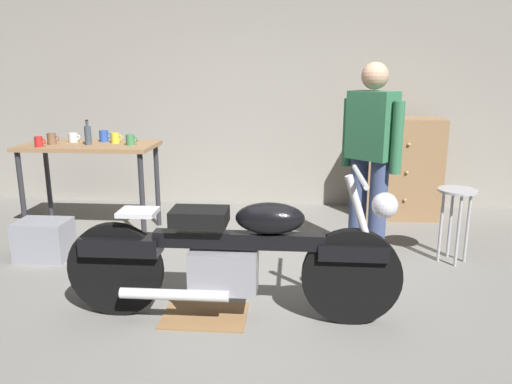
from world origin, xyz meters
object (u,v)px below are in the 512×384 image
person_standing (371,154)px  mug_yellow_tall (115,138)px  mug_red_diner (39,142)px  bottle (88,135)px  mug_green_speckled (130,140)px  motorcycle (234,255)px  mug_brown_stoneware (52,139)px  shop_stool (456,206)px  mug_blue_enamel (104,136)px  mug_white_ceramic (73,138)px  wooden_dresser (402,168)px  storage_bin (44,239)px

person_standing → mug_yellow_tall: bearing=28.4°
mug_red_diner → bottle: size_ratio=0.45×
mug_green_speckled → motorcycle: bearing=-54.0°
mug_brown_stoneware → mug_red_diner: size_ratio=1.11×
mug_green_speckled → mug_brown_stoneware: bearing=-178.0°
shop_stool → mug_green_speckled: 3.02m
mug_brown_stoneware → bottle: (0.36, 0.01, 0.04)m
mug_blue_enamel → mug_brown_stoneware: bearing=-151.5°
mug_white_ceramic → bottle: (0.23, -0.17, 0.05)m
mug_red_diner → mug_yellow_tall: size_ratio=0.92×
shop_stool → mug_white_ceramic: bearing=169.6°
mug_brown_stoneware → mug_blue_enamel: size_ratio=0.97×
person_standing → bottle: 2.67m
wooden_dresser → mug_white_ceramic: 3.49m
mug_green_speckled → mug_yellow_tall: bearing=148.1°
mug_blue_enamel → storage_bin: bearing=-105.0°
shop_stool → mug_brown_stoneware: bearing=172.7°
bottle → shop_stool: bearing=-8.3°
storage_bin → mug_brown_stoneware: bearing=105.1°
shop_stool → wooden_dresser: size_ratio=0.58×
person_standing → mug_white_ceramic: person_standing is taller
storage_bin → motorcycle: bearing=-27.9°
person_standing → mug_red_diner: (-3.03, 0.29, 0.02)m
shop_stool → person_standing: bearing=177.3°
shop_stool → mug_white_ceramic: 3.67m
storage_bin → bottle: bearing=76.0°
motorcycle → mug_green_speckled: bearing=126.0°
motorcycle → mug_white_ceramic: bearing=135.5°
mug_white_ceramic → bottle: size_ratio=0.50×
mug_blue_enamel → motorcycle: bearing=-50.3°
person_standing → storage_bin: bearing=47.1°
person_standing → mug_white_ceramic: bearing=29.9°
person_standing → mug_green_speckled: bearing=30.2°
person_standing → shop_stool: (0.73, -0.03, -0.43)m
storage_bin → mug_green_speckled: bearing=50.4°
mug_red_diner → bottle: (0.41, 0.17, 0.05)m
motorcycle → person_standing: person_standing is taller
mug_brown_stoneware → bottle: bottle is taller
wooden_dresser → storage_bin: wooden_dresser is taller
wooden_dresser → storage_bin: (-3.35, -1.53, -0.38)m
storage_bin → mug_yellow_tall: 1.20m
storage_bin → person_standing: bearing=4.8°
mug_brown_stoneware → mug_green_speckled: 0.77m
mug_red_diner → mug_blue_enamel: bearing=39.1°
bottle → mug_white_ceramic: bearing=143.7°
motorcycle → mug_blue_enamel: 2.47m
wooden_dresser → storage_bin: size_ratio=2.50×
shop_stool → storage_bin: (-3.53, -0.20, -0.33)m
person_standing → mug_blue_enamel: person_standing is taller
storage_bin → bottle: bottle is taller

